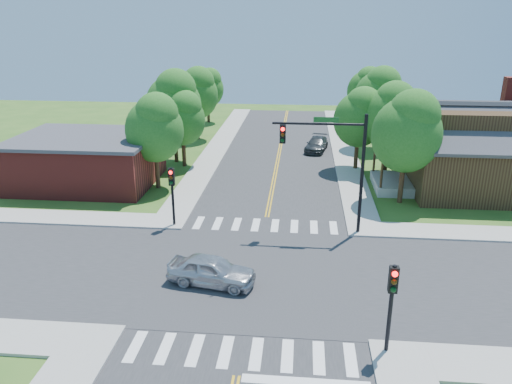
# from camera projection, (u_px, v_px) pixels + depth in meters

# --- Properties ---
(ground) EXTENTS (100.00, 100.00, 0.00)m
(ground) POSITION_uv_depth(u_px,v_px,m) (256.00, 275.00, 25.12)
(ground) COLOR #305B1C
(ground) RESTS_ON ground
(road_ns) EXTENTS (10.00, 90.00, 0.04)m
(road_ns) POSITION_uv_depth(u_px,v_px,m) (256.00, 275.00, 25.11)
(road_ns) COLOR #2D2D30
(road_ns) RESTS_ON ground
(road_ew) EXTENTS (90.00, 10.00, 0.04)m
(road_ew) POSITION_uv_depth(u_px,v_px,m) (256.00, 275.00, 25.11)
(road_ew) COLOR #2D2D30
(road_ew) RESTS_ON ground
(intersection_patch) EXTENTS (10.20, 10.20, 0.06)m
(intersection_patch) POSITION_uv_depth(u_px,v_px,m) (256.00, 275.00, 25.12)
(intersection_patch) COLOR #2D2D30
(intersection_patch) RESTS_ON ground
(sidewalk_ne) EXTENTS (40.00, 40.00, 0.14)m
(sidewalk_ne) POSITION_uv_depth(u_px,v_px,m) (479.00, 183.00, 38.52)
(sidewalk_ne) COLOR #9E9B93
(sidewalk_ne) RESTS_ON ground
(sidewalk_nw) EXTENTS (40.00, 40.00, 0.14)m
(sidewalk_nw) POSITION_uv_depth(u_px,v_px,m) (84.00, 171.00, 41.31)
(sidewalk_nw) COLOR #9E9B93
(sidewalk_nw) RESTS_ON ground
(crosswalk_north) EXTENTS (8.85, 2.00, 0.01)m
(crosswalk_north) POSITION_uv_depth(u_px,v_px,m) (265.00, 225.00, 30.91)
(crosswalk_north) COLOR white
(crosswalk_north) RESTS_ON ground
(crosswalk_south) EXTENTS (8.85, 2.00, 0.01)m
(crosswalk_south) POSITION_uv_depth(u_px,v_px,m) (241.00, 353.00, 19.29)
(crosswalk_south) COLOR white
(crosswalk_south) RESTS_ON ground
(centerline) EXTENTS (0.30, 90.00, 0.01)m
(centerline) POSITION_uv_depth(u_px,v_px,m) (256.00, 274.00, 25.10)
(centerline) COLOR gold
(centerline) RESTS_ON ground
(stop_bar) EXTENTS (4.60, 0.45, 0.09)m
(stop_bar) POSITION_uv_depth(u_px,v_px,m) (306.00, 383.00, 17.77)
(stop_bar) COLOR white
(stop_bar) RESTS_ON ground
(signal_mast_ne) EXTENTS (5.30, 0.42, 7.20)m
(signal_mast_ne) POSITION_uv_depth(u_px,v_px,m) (334.00, 155.00, 28.37)
(signal_mast_ne) COLOR black
(signal_mast_ne) RESTS_ON ground
(signal_pole_se) EXTENTS (0.34, 0.42, 3.80)m
(signal_pole_se) POSITION_uv_depth(u_px,v_px,m) (392.00, 293.00, 18.45)
(signal_pole_se) COLOR black
(signal_pole_se) RESTS_ON ground
(signal_pole_nw) EXTENTS (0.34, 0.42, 3.80)m
(signal_pole_nw) POSITION_uv_depth(u_px,v_px,m) (172.00, 186.00, 29.94)
(signal_pole_nw) COLOR black
(signal_pole_nw) RESTS_ON ground
(house_ne) EXTENTS (13.05, 8.80, 7.11)m
(house_ne) POSITION_uv_depth(u_px,v_px,m) (482.00, 147.00, 36.00)
(house_ne) COLOR black
(house_ne) RESTS_ON ground
(building_nw) EXTENTS (10.40, 8.40, 3.73)m
(building_nw) POSITION_uv_depth(u_px,v_px,m) (87.00, 160.00, 38.10)
(building_nw) COLOR maroon
(building_nw) RESTS_ON ground
(tree_e_a) EXTENTS (4.64, 4.41, 7.89)m
(tree_e_a) POSITION_uv_depth(u_px,v_px,m) (408.00, 130.00, 32.99)
(tree_e_a) COLOR #382314
(tree_e_a) RESTS_ON ground
(tree_e_b) EXTENTS (4.46, 4.23, 7.58)m
(tree_e_b) POSITION_uv_depth(u_px,v_px,m) (391.00, 114.00, 39.35)
(tree_e_b) COLOR #382314
(tree_e_b) RESTS_ON ground
(tree_e_c) EXTENTS (4.67, 4.44, 7.94)m
(tree_e_c) POSITION_uv_depth(u_px,v_px,m) (379.00, 95.00, 46.80)
(tree_e_c) COLOR #382314
(tree_e_c) RESTS_ON ground
(tree_e_d) EXTENTS (4.14, 3.93, 7.04)m
(tree_e_d) POSITION_uv_depth(u_px,v_px,m) (367.00, 88.00, 55.11)
(tree_e_d) COLOR #382314
(tree_e_d) RESTS_ON ground
(tree_w_a) EXTENTS (4.24, 4.03, 7.22)m
(tree_w_a) POSITION_uv_depth(u_px,v_px,m) (155.00, 126.00, 36.07)
(tree_w_a) COLOR #382314
(tree_w_a) RESTS_ON ground
(tree_w_b) EXTENTS (4.79, 4.55, 8.15)m
(tree_w_b) POSITION_uv_depth(u_px,v_px,m) (174.00, 102.00, 42.47)
(tree_w_b) COLOR #382314
(tree_w_b) RESTS_ON ground
(tree_w_c) EXTENTS (4.42, 4.20, 7.51)m
(tree_w_c) POSITION_uv_depth(u_px,v_px,m) (197.00, 92.00, 50.58)
(tree_w_c) COLOR #382314
(tree_w_c) RESTS_ON ground
(tree_w_d) EXTENTS (3.82, 3.63, 6.49)m
(tree_w_d) POSITION_uv_depth(u_px,v_px,m) (208.00, 87.00, 58.91)
(tree_w_d) COLOR #382314
(tree_w_d) RESTS_ON ground
(tree_house) EXTENTS (4.11, 3.90, 6.98)m
(tree_house) POSITION_uv_depth(u_px,v_px,m) (360.00, 116.00, 40.47)
(tree_house) COLOR #382314
(tree_house) RESTS_ON ground
(tree_bldg) EXTENTS (3.86, 3.66, 6.55)m
(tree_bldg) POSITION_uv_depth(u_px,v_px,m) (183.00, 117.00, 41.60)
(tree_bldg) COLOR #382314
(tree_bldg) RESTS_ON ground
(car_silver) EXTENTS (3.21, 4.88, 1.46)m
(car_silver) POSITION_uv_depth(u_px,v_px,m) (212.00, 271.00, 24.00)
(car_silver) COLOR silver
(car_silver) RESTS_ON ground
(car_dgrey) EXTENTS (3.38, 5.01, 1.27)m
(car_dgrey) POSITION_uv_depth(u_px,v_px,m) (317.00, 145.00, 47.48)
(car_dgrey) COLOR #333638
(car_dgrey) RESTS_ON ground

